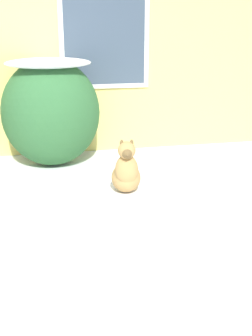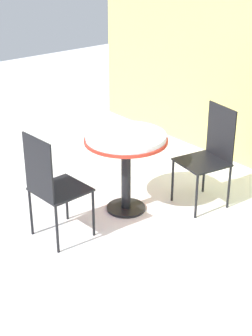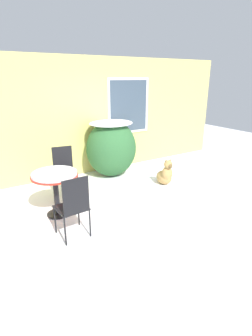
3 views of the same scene
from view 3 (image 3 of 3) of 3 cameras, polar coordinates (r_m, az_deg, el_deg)
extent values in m
plane|color=white|center=(5.13, 3.57, -7.70)|extent=(16.00, 16.00, 0.00)
cube|color=#E5D16B|center=(6.55, -7.54, 10.95)|extent=(8.00, 0.06, 2.79)
cube|color=silver|center=(6.98, 0.54, 13.33)|extent=(1.21, 0.04, 1.41)
cube|color=#3D4C5B|center=(6.97, 0.61, 13.32)|extent=(1.09, 0.01, 1.29)
ellipsoid|color=#2D6033|center=(6.36, -3.18, 4.24)|extent=(1.24, 1.08, 1.36)
ellipsoid|color=white|center=(6.23, -3.29, 9.73)|extent=(1.05, 0.92, 0.12)
cylinder|color=black|center=(4.89, -14.55, -9.59)|extent=(0.38, 0.38, 0.03)
cylinder|color=black|center=(4.73, -14.91, -5.76)|extent=(0.09, 0.09, 0.69)
cylinder|color=red|center=(4.60, -15.30, -1.66)|extent=(0.79, 0.79, 0.03)
cylinder|color=white|center=(4.58, -15.34, -1.21)|extent=(0.76, 0.76, 0.05)
cube|color=black|center=(5.37, -13.07, -1.52)|extent=(0.50, 0.50, 0.02)
cube|color=black|center=(5.48, -13.65, 1.89)|extent=(0.40, 0.08, 0.53)
cylinder|color=black|center=(5.25, -14.65, -4.93)|extent=(0.02, 0.02, 0.45)
cylinder|color=black|center=(5.30, -10.40, -4.34)|extent=(0.02, 0.02, 0.45)
cylinder|color=black|center=(5.61, -15.23, -3.37)|extent=(0.02, 0.02, 0.45)
cylinder|color=black|center=(5.66, -11.25, -2.84)|extent=(0.02, 0.02, 0.45)
cube|color=black|center=(4.05, -11.83, -8.46)|extent=(0.46, 0.46, 0.02)
cube|color=black|center=(3.76, -10.82, -6.01)|extent=(0.40, 0.04, 0.53)
cylinder|color=black|center=(4.39, -10.28, -9.54)|extent=(0.02, 0.02, 0.45)
cylinder|color=black|center=(4.27, -15.18, -10.84)|extent=(0.02, 0.02, 0.45)
cylinder|color=black|center=(4.08, -7.85, -11.82)|extent=(0.02, 0.02, 0.45)
cylinder|color=black|center=(3.95, -13.10, -13.34)|extent=(0.02, 0.02, 0.45)
ellipsoid|color=tan|center=(6.03, 8.25, -2.02)|extent=(0.38, 0.46, 0.31)
ellipsoid|color=tan|center=(5.89, 8.92, -1.23)|extent=(0.28, 0.26, 0.34)
sphere|color=tan|center=(5.79, 9.17, 0.75)|extent=(0.19, 0.19, 0.19)
cone|color=brown|center=(5.70, 9.80, 0.26)|extent=(0.11, 0.08, 0.10)
ellipsoid|color=brown|center=(5.76, 8.70, 1.39)|extent=(0.04, 0.03, 0.08)
ellipsoid|color=brown|center=(5.81, 9.57, 1.51)|extent=(0.04, 0.03, 0.08)
ellipsoid|color=tan|center=(6.22, 7.31, -2.15)|extent=(0.09, 0.20, 0.06)
camera|label=1|loc=(2.83, 55.44, -1.02)|focal=45.00mm
camera|label=2|loc=(4.78, 44.47, 16.63)|focal=55.00mm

